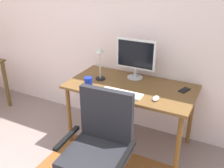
{
  "coord_description": "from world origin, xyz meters",
  "views": [
    {
      "loc": [
        1.44,
        -0.56,
        1.91
      ],
      "look_at": [
        0.38,
        1.52,
        0.84
      ],
      "focal_mm": 41.01,
      "sensor_mm": 36.0,
      "label": 1
    }
  ],
  "objects_px": {
    "coffee_cup": "(88,81)",
    "desk_lamp": "(100,58)",
    "desk": "(130,92)",
    "office_chair": "(99,158)",
    "monitor": "(136,56)",
    "keyboard": "(122,93)",
    "computer_mouse": "(156,98)",
    "cell_phone": "(184,90)"
  },
  "relations": [
    {
      "from": "coffee_cup",
      "to": "desk_lamp",
      "type": "relative_size",
      "value": 0.24
    },
    {
      "from": "desk",
      "to": "computer_mouse",
      "type": "bearing_deg",
      "value": -29.09
    },
    {
      "from": "desk_lamp",
      "to": "office_chair",
      "type": "height_order",
      "value": "desk_lamp"
    },
    {
      "from": "desk",
      "to": "office_chair",
      "type": "xyz_separation_m",
      "value": [
        0.06,
        -0.82,
        -0.26
      ]
    },
    {
      "from": "desk_lamp",
      "to": "office_chair",
      "type": "xyz_separation_m",
      "value": [
        0.44,
        -0.83,
        -0.59
      ]
    },
    {
      "from": "coffee_cup",
      "to": "cell_phone",
      "type": "bearing_deg",
      "value": 19.76
    },
    {
      "from": "computer_mouse",
      "to": "desk_lamp",
      "type": "distance_m",
      "value": 0.79
    },
    {
      "from": "keyboard",
      "to": "office_chair",
      "type": "bearing_deg",
      "value": -83.54
    },
    {
      "from": "coffee_cup",
      "to": "office_chair",
      "type": "height_order",
      "value": "office_chair"
    },
    {
      "from": "coffee_cup",
      "to": "office_chair",
      "type": "xyz_separation_m",
      "value": [
        0.48,
        -0.62,
        -0.38
      ]
    },
    {
      "from": "desk",
      "to": "keyboard",
      "type": "relative_size",
      "value": 3.2
    },
    {
      "from": "desk",
      "to": "computer_mouse",
      "type": "distance_m",
      "value": 0.4
    },
    {
      "from": "desk",
      "to": "keyboard",
      "type": "height_order",
      "value": "keyboard"
    },
    {
      "from": "desk",
      "to": "cell_phone",
      "type": "bearing_deg",
      "value": 14.71
    },
    {
      "from": "desk",
      "to": "computer_mouse",
      "type": "xyz_separation_m",
      "value": [
        0.34,
        -0.19,
        0.09
      ]
    },
    {
      "from": "keyboard",
      "to": "coffee_cup",
      "type": "height_order",
      "value": "coffee_cup"
    },
    {
      "from": "keyboard",
      "to": "coffee_cup",
      "type": "relative_size",
      "value": 4.73
    },
    {
      "from": "desk",
      "to": "keyboard",
      "type": "bearing_deg",
      "value": -90.94
    },
    {
      "from": "computer_mouse",
      "to": "office_chair",
      "type": "xyz_separation_m",
      "value": [
        -0.28,
        -0.63,
        -0.35
      ]
    },
    {
      "from": "office_chair",
      "to": "desk_lamp",
      "type": "bearing_deg",
      "value": 115.06
    },
    {
      "from": "cell_phone",
      "to": "keyboard",
      "type": "bearing_deg",
      "value": -127.65
    },
    {
      "from": "desk",
      "to": "cell_phone",
      "type": "xyz_separation_m",
      "value": [
        0.54,
        0.14,
        0.08
      ]
    },
    {
      "from": "monitor",
      "to": "coffee_cup",
      "type": "xyz_separation_m",
      "value": [
        -0.37,
        -0.42,
        -0.22
      ]
    },
    {
      "from": "desk",
      "to": "coffee_cup",
      "type": "height_order",
      "value": "coffee_cup"
    },
    {
      "from": "computer_mouse",
      "to": "office_chair",
      "type": "distance_m",
      "value": 0.78
    },
    {
      "from": "office_chair",
      "to": "coffee_cup",
      "type": "bearing_deg",
      "value": 124.31
    },
    {
      "from": "monitor",
      "to": "cell_phone",
      "type": "distance_m",
      "value": 0.64
    },
    {
      "from": "coffee_cup",
      "to": "desk_lamp",
      "type": "distance_m",
      "value": 0.29
    },
    {
      "from": "desk",
      "to": "desk_lamp",
      "type": "relative_size",
      "value": 3.63
    },
    {
      "from": "monitor",
      "to": "cell_phone",
      "type": "relative_size",
      "value": 3.26
    },
    {
      "from": "office_chair",
      "to": "monitor",
      "type": "bearing_deg",
      "value": 92.63
    },
    {
      "from": "monitor",
      "to": "keyboard",
      "type": "bearing_deg",
      "value": -85.27
    },
    {
      "from": "monitor",
      "to": "cell_phone",
      "type": "bearing_deg",
      "value": -7.32
    },
    {
      "from": "desk_lamp",
      "to": "office_chair",
      "type": "distance_m",
      "value": 1.11
    },
    {
      "from": "computer_mouse",
      "to": "office_chair",
      "type": "relative_size",
      "value": 0.11
    },
    {
      "from": "monitor",
      "to": "keyboard",
      "type": "xyz_separation_m",
      "value": [
        0.04,
        -0.45,
        -0.26
      ]
    },
    {
      "from": "keyboard",
      "to": "desk_lamp",
      "type": "height_order",
      "value": "desk_lamp"
    },
    {
      "from": "desk_lamp",
      "to": "office_chair",
      "type": "bearing_deg",
      "value": -61.85
    },
    {
      "from": "keyboard",
      "to": "cell_phone",
      "type": "relative_size",
      "value": 3.07
    },
    {
      "from": "desk",
      "to": "office_chair",
      "type": "bearing_deg",
      "value": -85.58
    },
    {
      "from": "keyboard",
      "to": "office_chair",
      "type": "relative_size",
      "value": 0.43
    },
    {
      "from": "computer_mouse",
      "to": "desk",
      "type": "bearing_deg",
      "value": 150.91
    }
  ]
}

